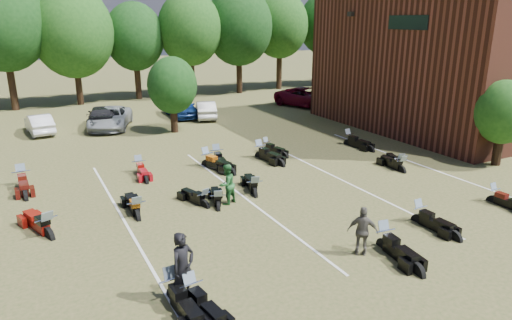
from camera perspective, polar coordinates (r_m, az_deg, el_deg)
ground at (r=18.50m, az=11.02°, el=-6.02°), size 160.00×160.00×0.00m
car_1 at (r=33.08m, az=-25.46°, el=4.11°), size 1.76×3.99×1.27m
car_2 at (r=32.84m, az=-17.75°, el=5.03°), size 4.04×5.64×1.43m
car_3 at (r=33.69m, az=-18.60°, el=5.23°), size 2.97×5.18×1.41m
car_4 at (r=35.55m, az=-9.35°, el=6.61°), size 2.14×4.70×1.56m
car_5 at (r=34.79m, az=-6.31°, el=6.28°), size 2.45×4.15×1.29m
car_6 at (r=39.40m, az=6.42°, el=7.79°), size 4.48×6.34×1.61m
car_7 at (r=41.65m, az=8.04°, el=8.03°), size 3.02×4.82×1.30m
person_black at (r=12.41m, az=-9.09°, el=-13.12°), size 0.84×0.71×1.96m
person_green at (r=18.41m, az=-3.67°, el=-3.05°), size 1.00×0.91×1.67m
person_grey at (r=14.90m, az=13.20°, el=-8.66°), size 0.98×0.92×1.63m
motorcycle_0 at (r=12.94m, az=-10.26°, el=-16.91°), size 0.90×2.44×1.34m
motorcycle_2 at (r=12.75m, az=-8.00°, el=-17.36°), size 1.02×2.26×1.22m
motorcycle_3 at (r=15.82m, az=15.65°, el=-10.56°), size 1.04×2.41×1.30m
motorcycle_4 at (r=18.06m, az=19.63°, el=-7.34°), size 0.75×2.21×1.22m
motorcycle_5 at (r=21.17m, az=27.50°, el=-4.70°), size 0.69×2.03×1.12m
motorcycle_7 at (r=17.47m, az=-24.45°, el=-8.78°), size 1.56×2.60×1.38m
motorcycle_8 at (r=17.93m, az=-14.57°, el=-7.06°), size 0.78×2.30×1.27m
motorcycle_9 at (r=18.47m, az=-6.47°, el=-5.83°), size 1.20×2.11×1.12m
motorcycle_10 at (r=18.24m, az=-4.74°, el=-6.09°), size 1.20×2.13×1.13m
motorcycle_11 at (r=19.50m, az=-0.16°, el=-4.44°), size 1.26×2.34×1.25m
motorcycle_12 at (r=23.56m, az=17.69°, el=-1.40°), size 0.80×2.16×1.18m
motorcycle_13 at (r=23.98m, az=17.49°, el=-1.06°), size 1.32×2.16×1.15m
motorcycle_14 at (r=23.12m, az=-27.10°, el=-2.88°), size 0.89×2.52×1.39m
motorcycle_15 at (r=23.05m, az=-14.36°, el=-1.53°), size 0.78×2.18×1.20m
motorcycle_16 at (r=24.09m, az=-4.93°, el=-0.22°), size 1.14×2.42×1.30m
motorcycle_17 at (r=23.40m, az=-6.13°, el=-0.79°), size 1.53×2.60×1.38m
motorcycle_18 at (r=25.85m, az=1.32°, el=1.06°), size 1.09×2.14×1.14m
motorcycle_19 at (r=24.71m, az=0.48°, el=0.29°), size 1.15×2.54×1.37m
motorcycle_20 at (r=27.80m, az=11.46°, el=1.87°), size 1.03×2.44×1.32m
brick_building at (r=39.64m, az=29.21°, el=12.46°), size 25.40×15.20×10.70m
tree_line at (r=43.30m, az=-14.93°, el=15.52°), size 56.00×6.00×9.79m
young_tree_near_building at (r=25.97m, az=28.58°, el=5.27°), size 2.80×2.80×4.16m
young_tree_midfield at (r=30.27m, az=-10.43°, el=9.16°), size 3.20×3.20×4.70m
parking_lines at (r=19.34m, az=-1.57°, el=-4.61°), size 20.10×14.00×0.01m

